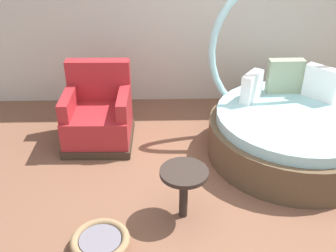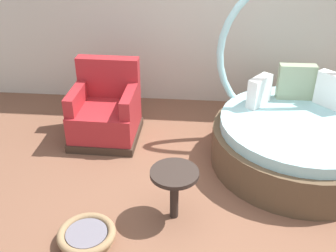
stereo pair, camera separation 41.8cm
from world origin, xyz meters
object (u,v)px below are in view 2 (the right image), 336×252
at_px(red_armchair, 106,112).
at_px(pet_basket, 87,236).
at_px(side_table, 174,180).
at_px(round_daybed, 299,130).

xyz_separation_m(red_armchair, pet_basket, (0.21, -1.77, -0.26)).
distance_m(pet_basket, side_table, 0.90).
relative_size(red_armchair, side_table, 1.81).
distance_m(red_armchair, side_table, 1.67).
xyz_separation_m(red_armchair, side_table, (0.94, -1.38, 0.10)).
bearing_deg(side_table, round_daybed, 39.34).
bearing_deg(red_armchair, pet_basket, -83.20).
height_order(round_daybed, pet_basket, round_daybed).
distance_m(red_armchair, pet_basket, 1.81).
bearing_deg(round_daybed, side_table, -140.66).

